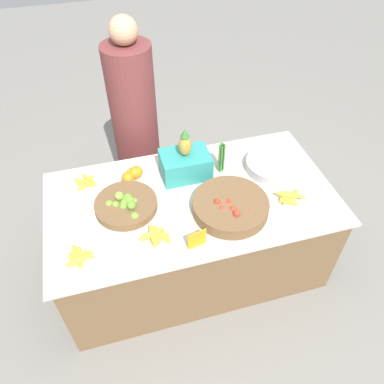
{
  "coord_description": "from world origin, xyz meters",
  "views": [
    {
      "loc": [
        -0.44,
        -1.56,
        2.36
      ],
      "look_at": [
        0.0,
        0.0,
        0.74
      ],
      "focal_mm": 35.0,
      "sensor_mm": 36.0,
      "label": 1
    }
  ],
  "objects_px": {
    "tomato_basket": "(230,206)",
    "vendor_person": "(136,127)",
    "price_sign": "(197,239)",
    "metal_bowl": "(272,165)",
    "lime_bowl": "(126,204)",
    "produce_crate": "(185,163)"
  },
  "relations": [
    {
      "from": "tomato_basket",
      "to": "vendor_person",
      "type": "relative_size",
      "value": 0.3
    },
    {
      "from": "vendor_person",
      "to": "tomato_basket",
      "type": "bearing_deg",
      "value": -68.16
    },
    {
      "from": "tomato_basket",
      "to": "price_sign",
      "type": "bearing_deg",
      "value": -143.29
    },
    {
      "from": "price_sign",
      "to": "tomato_basket",
      "type": "bearing_deg",
      "value": 25.43
    },
    {
      "from": "tomato_basket",
      "to": "metal_bowl",
      "type": "relative_size",
      "value": 1.28
    },
    {
      "from": "lime_bowl",
      "to": "tomato_basket",
      "type": "distance_m",
      "value": 0.62
    },
    {
      "from": "produce_crate",
      "to": "tomato_basket",
      "type": "bearing_deg",
      "value": -66.35
    },
    {
      "from": "lime_bowl",
      "to": "vendor_person",
      "type": "distance_m",
      "value": 0.83
    },
    {
      "from": "lime_bowl",
      "to": "price_sign",
      "type": "xyz_separation_m",
      "value": [
        0.33,
        -0.39,
        0.03
      ]
    },
    {
      "from": "lime_bowl",
      "to": "vendor_person",
      "type": "xyz_separation_m",
      "value": [
        0.19,
        0.81,
        -0.02
      ]
    },
    {
      "from": "metal_bowl",
      "to": "vendor_person",
      "type": "relative_size",
      "value": 0.23
    },
    {
      "from": "metal_bowl",
      "to": "produce_crate",
      "type": "relative_size",
      "value": 0.98
    },
    {
      "from": "vendor_person",
      "to": "lime_bowl",
      "type": "bearing_deg",
      "value": -103.4
    },
    {
      "from": "lime_bowl",
      "to": "produce_crate",
      "type": "xyz_separation_m",
      "value": [
        0.42,
        0.2,
        0.07
      ]
    },
    {
      "from": "produce_crate",
      "to": "vendor_person",
      "type": "distance_m",
      "value": 0.66
    },
    {
      "from": "tomato_basket",
      "to": "metal_bowl",
      "type": "height_order",
      "value": "tomato_basket"
    },
    {
      "from": "tomato_basket",
      "to": "lime_bowl",
      "type": "bearing_deg",
      "value": 162.0
    },
    {
      "from": "lime_bowl",
      "to": "vendor_person",
      "type": "bearing_deg",
      "value": 76.6
    },
    {
      "from": "price_sign",
      "to": "vendor_person",
      "type": "bearing_deg",
      "value": 85.28
    },
    {
      "from": "price_sign",
      "to": "produce_crate",
      "type": "distance_m",
      "value": 0.6
    },
    {
      "from": "lime_bowl",
      "to": "metal_bowl",
      "type": "height_order",
      "value": "lime_bowl"
    },
    {
      "from": "metal_bowl",
      "to": "produce_crate",
      "type": "xyz_separation_m",
      "value": [
        -0.57,
        0.1,
        0.07
      ]
    }
  ]
}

